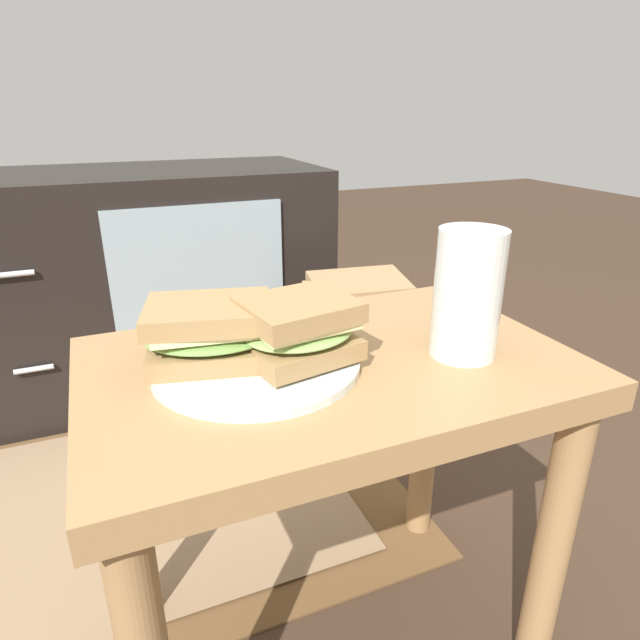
% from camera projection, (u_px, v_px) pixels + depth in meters
% --- Properties ---
extents(ground_plane, '(8.00, 8.00, 0.00)m').
position_uv_depth(ground_plane, '(328.00, 638.00, 0.80)').
color(ground_plane, '#3D2B1E').
extents(side_table, '(0.56, 0.36, 0.46)m').
position_uv_depth(side_table, '(330.00, 425.00, 0.67)').
color(side_table, '#A37A4C').
rests_on(side_table, ground).
extents(tv_cabinet, '(0.96, 0.46, 0.58)m').
position_uv_depth(tv_cabinet, '(141.00, 281.00, 1.46)').
color(tv_cabinet, black).
rests_on(tv_cabinet, ground).
extents(area_rug, '(1.29, 0.72, 0.01)m').
position_uv_depth(area_rug, '(62.00, 522.00, 1.02)').
color(area_rug, brown).
rests_on(area_rug, ground).
extents(plate, '(0.23, 0.23, 0.01)m').
position_uv_depth(plate, '(256.00, 363.00, 0.61)').
color(plate, silver).
rests_on(plate, side_table).
extents(sandwich_front, '(0.16, 0.14, 0.07)m').
position_uv_depth(sandwich_front, '(210.00, 332.00, 0.59)').
color(sandwich_front, '#9E7A4C').
rests_on(sandwich_front, plate).
extents(sandwich_back, '(0.14, 0.13, 0.07)m').
position_uv_depth(sandwich_back, '(299.00, 329.00, 0.59)').
color(sandwich_back, '#9E7A4C').
rests_on(sandwich_back, plate).
extents(beer_glass, '(0.08, 0.08, 0.15)m').
position_uv_depth(beer_glass, '(467.00, 297.00, 0.62)').
color(beer_glass, silver).
rests_on(beer_glass, side_table).
extents(paper_bag, '(0.24, 0.19, 0.38)m').
position_uv_depth(paper_bag, '(357.00, 357.00, 1.27)').
color(paper_bag, tan).
rests_on(paper_bag, ground).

